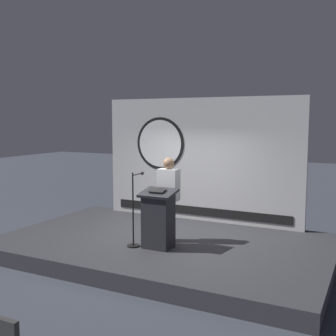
% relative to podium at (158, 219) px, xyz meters
% --- Properties ---
extents(ground_plane, '(40.00, 40.00, 0.00)m').
position_rel_podium_xyz_m(ground_plane, '(-0.15, 0.52, -0.84)').
color(ground_plane, '#383D47').
extents(stage_platform, '(6.40, 4.00, 0.30)m').
position_rel_podium_xyz_m(stage_platform, '(-0.15, 0.52, -0.69)').
color(stage_platform, '#333338').
rests_on(stage_platform, ground).
extents(banner_display, '(4.86, 0.12, 2.88)m').
position_rel_podium_xyz_m(banner_display, '(-0.19, 2.37, 0.90)').
color(banner_display, silver).
rests_on(banner_display, stage_platform).
extents(podium, '(0.64, 0.50, 1.11)m').
position_rel_podium_xyz_m(podium, '(0.00, 0.00, 0.00)').
color(podium, '#26262B').
rests_on(podium, stage_platform).
extents(speaker_person, '(0.40, 0.26, 1.65)m').
position_rel_podium_xyz_m(speaker_person, '(-0.03, 0.48, 0.30)').
color(speaker_person, black).
rests_on(speaker_person, stage_platform).
extents(microphone_stand, '(0.24, 0.50, 1.40)m').
position_rel_podium_xyz_m(microphone_stand, '(-0.45, -0.10, -0.06)').
color(microphone_stand, black).
rests_on(microphone_stand, stage_platform).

